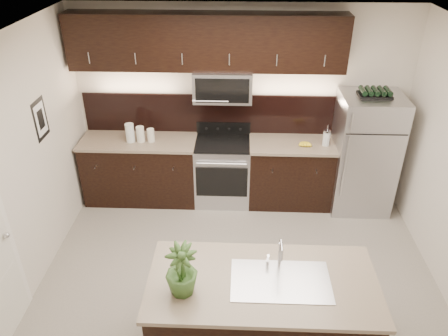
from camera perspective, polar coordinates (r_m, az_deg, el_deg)
ground at (r=5.13m, az=1.86°, el=-14.72°), size 4.50×4.50×0.00m
room_walls at (r=4.08m, az=0.68°, el=2.00°), size 4.52×4.02×2.71m
counter_run at (r=6.20m, az=-2.08°, el=-0.35°), size 3.51×0.65×0.94m
upper_fixtures at (r=5.68m, az=-2.01°, el=15.07°), size 3.49×0.40×1.66m
island at (r=4.17m, az=4.79°, el=-19.03°), size 1.96×0.96×0.94m
sink_faucet at (r=3.84m, az=7.41°, el=-14.19°), size 0.84×0.50×0.28m
refrigerator at (r=6.19m, az=17.80°, el=1.79°), size 0.79×0.72×1.65m
wine_rack at (r=5.85m, az=19.13°, el=9.28°), size 0.41×0.25×0.10m
plant at (r=3.59m, az=-5.59°, el=-13.10°), size 0.34×0.34×0.47m
canisters at (r=6.03m, az=-11.18°, el=4.41°), size 0.39×0.12×0.26m
french_press at (r=5.98m, az=13.23°, el=3.85°), size 0.10×0.10×0.29m
bananas at (r=5.93m, az=10.08°, el=3.14°), size 0.18×0.15×0.05m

